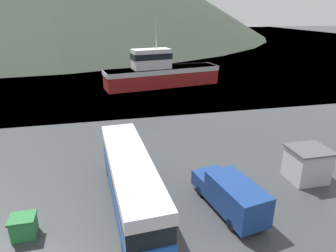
# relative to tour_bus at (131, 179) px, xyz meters

# --- Properties ---
(water_surface) EXTENTS (240.00, 240.00, 0.00)m
(water_surface) POSITION_rel_tour_bus_xyz_m (2.06, 136.26, -1.89)
(water_surface) COLOR slate
(water_surface) RESTS_ON ground
(tour_bus) EXTENTS (3.18, 11.93, 3.36)m
(tour_bus) POSITION_rel_tour_bus_xyz_m (0.00, 0.00, 0.00)
(tour_bus) COLOR #194799
(tour_bus) RESTS_ON ground
(delivery_van) EXTENTS (3.12, 6.22, 2.27)m
(delivery_van) POSITION_rel_tour_bus_xyz_m (5.94, -2.05, -0.68)
(delivery_van) COLOR navy
(delivery_van) RESTS_ON ground
(fishing_boat) EXTENTS (19.33, 7.29, 10.22)m
(fishing_boat) POSITION_rel_tour_bus_xyz_m (8.12, 31.21, 0.40)
(fishing_boat) COLOR maroon
(fishing_boat) RESTS_ON water_surface
(storage_bin) EXTENTS (1.39, 1.18, 1.29)m
(storage_bin) POSITION_rel_tour_bus_xyz_m (-6.15, -1.68, -1.23)
(storage_bin) COLOR #287F3D
(storage_bin) RESTS_ON ground
(dock_kiosk) EXTENTS (2.80, 2.57, 2.52)m
(dock_kiosk) POSITION_rel_tour_bus_xyz_m (12.93, 0.22, -0.62)
(dock_kiosk) COLOR #B2B2B7
(dock_kiosk) RESTS_ON ground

